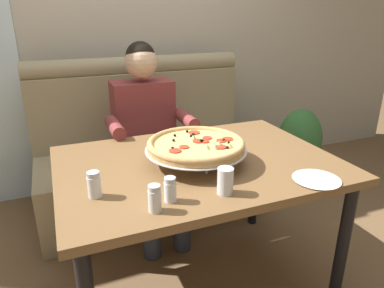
# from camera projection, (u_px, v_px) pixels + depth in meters

# --- Properties ---
(ground_plane) EXTENTS (16.00, 16.00, 0.00)m
(ground_plane) POSITION_uv_depth(u_px,v_px,m) (197.00, 282.00, 2.01)
(ground_plane) COLOR brown
(back_wall_with_window) EXTENTS (6.00, 0.12, 2.80)m
(back_wall_with_window) POSITION_uv_depth(u_px,v_px,m) (125.00, 18.00, 2.83)
(back_wall_with_window) COLOR #BCB29E
(back_wall_with_window) RESTS_ON ground_plane
(booth_bench) EXTENTS (1.63, 0.78, 1.13)m
(booth_bench) POSITION_uv_depth(u_px,v_px,m) (150.00, 158.00, 2.69)
(booth_bench) COLOR #998966
(booth_bench) RESTS_ON ground_plane
(dining_table) EXTENTS (1.36, 0.96, 0.76)m
(dining_table) POSITION_uv_depth(u_px,v_px,m) (198.00, 176.00, 1.77)
(dining_table) COLOR brown
(dining_table) RESTS_ON ground_plane
(diner_main) EXTENTS (0.54, 0.64, 1.27)m
(diner_main) POSITION_uv_depth(u_px,v_px,m) (148.00, 130.00, 2.32)
(diner_main) COLOR #2D3342
(diner_main) RESTS_ON ground_plane
(pizza) EXTENTS (0.49, 0.49, 0.13)m
(pizza) POSITION_uv_depth(u_px,v_px,m) (196.00, 145.00, 1.69)
(pizza) COLOR silver
(pizza) RESTS_ON dining_table
(shaker_oregano) EXTENTS (0.05, 0.05, 0.10)m
(shaker_oregano) POSITION_uv_depth(u_px,v_px,m) (170.00, 191.00, 1.36)
(shaker_oregano) COLOR white
(shaker_oregano) RESTS_ON dining_table
(shaker_pepper_flakes) EXTENTS (0.05, 0.05, 0.11)m
(shaker_pepper_flakes) POSITION_uv_depth(u_px,v_px,m) (155.00, 200.00, 1.29)
(shaker_pepper_flakes) COLOR white
(shaker_pepper_flakes) RESTS_ON dining_table
(shaker_parmesan) EXTENTS (0.05, 0.05, 0.11)m
(shaker_parmesan) POSITION_uv_depth(u_px,v_px,m) (94.00, 186.00, 1.39)
(shaker_parmesan) COLOR white
(shaker_parmesan) RESTS_ON dining_table
(plate_near_left) EXTENTS (0.21, 0.21, 0.02)m
(plate_near_left) POSITION_uv_depth(u_px,v_px,m) (317.00, 178.00, 1.54)
(plate_near_left) COLOR white
(plate_near_left) RESTS_ON dining_table
(drinking_glass) EXTENTS (0.07, 0.07, 0.11)m
(drinking_glass) POSITION_uv_depth(u_px,v_px,m) (225.00, 183.00, 1.42)
(drinking_glass) COLOR silver
(drinking_glass) RESTS_ON dining_table
(potted_plant) EXTENTS (0.36, 0.36, 0.70)m
(potted_plant) POSITION_uv_depth(u_px,v_px,m) (299.00, 145.00, 2.97)
(potted_plant) COLOR brown
(potted_plant) RESTS_ON ground_plane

